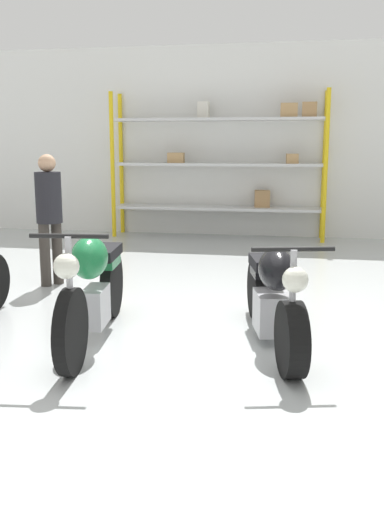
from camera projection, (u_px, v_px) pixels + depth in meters
The scene contains 6 objects.
ground_plane at pixel (184, 339), 5.20m from camera, with size 30.00×30.00×0.00m, color #B2B7B7.
back_wall at pixel (247, 142), 10.89m from camera, with size 30.00×0.08×3.60m.
shelving_rack at pixel (226, 160), 10.67m from camera, with size 4.02×0.63×2.72m.
motorcycle_green at pixel (94, 285), 5.07m from camera, with size 0.60×2.19×1.09m.
motorcycle_black at pixel (273, 296), 5.03m from camera, with size 0.79×2.10×1.00m.
person_browsing at pixel (49, 209), 7.06m from camera, with size 0.44×0.44×1.63m.
Camera 1 is at (0.97, -4.86, 1.75)m, focal length 40.00 mm.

